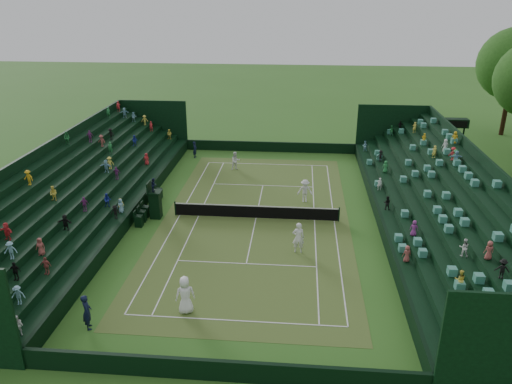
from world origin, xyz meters
TOP-DOWN VIEW (x-y plane):
  - ground at (0.00, 0.00)m, footprint 160.00×160.00m
  - court_surface at (0.00, 0.00)m, footprint 12.97×26.77m
  - perimeter_wall_north at (0.00, 15.88)m, footprint 17.17×0.20m
  - perimeter_wall_south at (0.00, -15.88)m, footprint 17.17×0.20m
  - perimeter_wall_east at (8.48, 0.00)m, footprint 0.20×31.77m
  - perimeter_wall_west at (-8.48, 0.00)m, footprint 0.20×31.77m
  - north_grandstand at (12.66, 0.00)m, footprint 6.60×32.00m
  - south_grandstand at (-12.66, 0.00)m, footprint 6.60×32.00m
  - tennis_net at (0.00, 0.00)m, footprint 11.67×0.10m
  - scoreboard_tower at (17.75, 16.00)m, footprint 2.00×1.00m
  - umpire_chair at (-7.07, -0.50)m, footprint 0.95×0.95m
  - courtside_chairs at (-7.84, 0.50)m, footprint 0.52×5.49m
  - player_near_west at (-2.49, -11.38)m, footprint 1.13×0.92m
  - player_near_east at (3.01, -4.70)m, footprint 0.75×0.51m
  - player_far_west at (-2.75, 10.14)m, footprint 0.99×0.89m
  - player_far_east at (3.43, 3.31)m, footprint 1.19×0.73m
  - line_judge_north at (-7.10, 13.39)m, footprint 0.42×0.60m
  - line_judge_south at (-6.82, -13.04)m, footprint 0.67×0.78m

SIDE VIEW (x-z plane):
  - ground at x=0.00m, z-range 0.00..0.00m
  - court_surface at x=0.00m, z-range 0.00..0.01m
  - courtside_chairs at x=-7.84m, z-range -0.14..0.99m
  - perimeter_wall_north at x=0.00m, z-range 0.00..1.00m
  - perimeter_wall_south at x=0.00m, z-range 0.00..1.00m
  - perimeter_wall_east at x=8.48m, z-range 0.00..1.00m
  - perimeter_wall_west at x=-8.48m, z-range 0.00..1.00m
  - tennis_net at x=0.00m, z-range 0.00..1.06m
  - line_judge_north at x=-7.10m, z-range 0.00..1.57m
  - player_far_west at x=-2.75m, z-range 0.00..1.66m
  - player_far_east at x=3.43m, z-range 0.00..1.79m
  - line_judge_south at x=-6.82m, z-range 0.00..1.81m
  - player_near_east at x=3.01m, z-range 0.00..2.00m
  - player_near_west at x=-2.49m, z-range 0.00..2.00m
  - umpire_chair at x=-7.07m, z-range -0.22..2.76m
  - north_grandstand at x=12.66m, z-range -0.90..4.00m
  - south_grandstand at x=-12.66m, z-range -0.90..4.00m
  - scoreboard_tower at x=17.75m, z-range 1.29..4.99m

